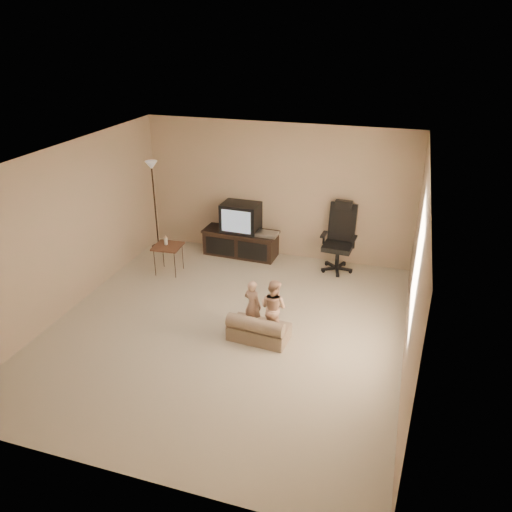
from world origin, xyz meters
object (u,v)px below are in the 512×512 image
Objects in this scene: tv_stand at (241,234)px; child_sofa at (258,330)px; toddler_left at (253,305)px; toddler_right at (273,308)px; side_table at (168,246)px; office_chair at (339,246)px; floor_lamp at (153,186)px.

tv_stand reaches higher than child_sofa.
toddler_left is at bearing -65.39° from tv_stand.
child_sofa is at bearing 141.57° from toddler_left.
toddler_right reaches higher than toddler_left.
office_chair is at bearing 19.86° from side_table.
side_table is 0.82× the size of child_sofa.
child_sofa is at bearing -64.40° from tv_stand.
tv_stand is at bearing -177.92° from office_chair.
side_table is at bearing -10.04° from toddler_right.
office_chair reaches higher than side_table.
floor_lamp is 2.02× the size of child_sofa.
floor_lamp is 3.91m from child_sofa.
tv_stand is 0.84× the size of floor_lamp.
child_sofa is (2.83, -2.46, -1.11)m from floor_lamp.
floor_lamp reaches higher than toddler_right.
tv_stand is 2.57m from toddler_left.
office_chair is 2.68m from child_sofa.
side_table is at bearing -13.56° from toddler_left.
tv_stand reaches higher than toddler_right.
child_sofa is at bearing -101.56° from office_chair.
side_table is 2.36m from toddler_left.
office_chair reaches higher than tv_stand.
office_chair is 1.46× the size of toddler_right.
floor_lamp is at bearing -172.37° from tv_stand.
floor_lamp is 2.03× the size of toddler_right.
toddler_left reaches higher than side_table.
office_chair is at bearing 0.10° from tv_stand.
side_table is 2.65m from child_sofa.
floor_lamp is (-0.70, 0.92, 0.77)m from side_table.
office_chair is at bearing -91.18° from toddler_left.
floor_lamp is 3.58m from toddler_left.
side_table is at bearing -156.15° from office_chair.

